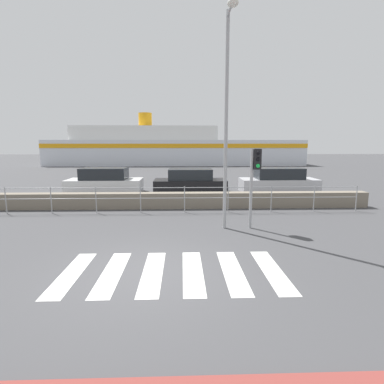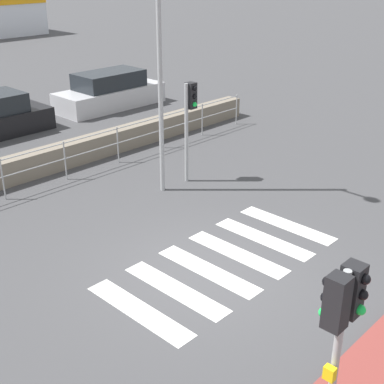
{
  "view_description": "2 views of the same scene",
  "coord_description": "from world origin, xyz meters",
  "px_view_note": "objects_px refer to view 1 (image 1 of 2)",
  "views": [
    {
      "loc": [
        0.81,
        -6.36,
        2.84
      ],
      "look_at": [
        1.1,
        2.0,
        1.5
      ],
      "focal_mm": 28.0,
      "sensor_mm": 36.0,
      "label": 1
    },
    {
      "loc": [
        -6.56,
        -5.98,
        5.67
      ],
      "look_at": [
        0.73,
        1.0,
        1.2
      ],
      "focal_mm": 50.0,
      "sensor_mm": 36.0,
      "label": 2
    }
  ],
  "objects_px": {
    "ferry_boat": "(170,149)",
    "parked_car_silver": "(279,182)",
    "streetlamp": "(227,100)",
    "parked_car_black": "(190,182)",
    "traffic_light_far": "(255,170)",
    "parked_car_white": "(105,182)"
  },
  "relations": [
    {
      "from": "parked_car_silver",
      "to": "streetlamp",
      "type": "bearing_deg",
      "value": -118.84
    },
    {
      "from": "parked_car_white",
      "to": "parked_car_black",
      "type": "relative_size",
      "value": 1.02
    },
    {
      "from": "parked_car_silver",
      "to": "traffic_light_far",
      "type": "bearing_deg",
      "value": -113.48
    },
    {
      "from": "streetlamp",
      "to": "traffic_light_far",
      "type": "bearing_deg",
      "value": 9.26
    },
    {
      "from": "streetlamp",
      "to": "parked_car_silver",
      "type": "relative_size",
      "value": 1.53
    },
    {
      "from": "ferry_boat",
      "to": "parked_car_white",
      "type": "xyz_separation_m",
      "value": [
        -2.88,
        -24.37,
        -1.6
      ]
    },
    {
      "from": "traffic_light_far",
      "to": "ferry_boat",
      "type": "height_order",
      "value": "ferry_boat"
    },
    {
      "from": "parked_car_silver",
      "to": "parked_car_black",
      "type": "bearing_deg",
      "value": 180.0
    },
    {
      "from": "traffic_light_far",
      "to": "parked_car_black",
      "type": "bearing_deg",
      "value": 104.09
    },
    {
      "from": "ferry_boat",
      "to": "parked_car_white",
      "type": "relative_size",
      "value": 8.02
    },
    {
      "from": "parked_car_black",
      "to": "parked_car_silver",
      "type": "distance_m",
      "value": 5.3
    },
    {
      "from": "streetlamp",
      "to": "ferry_boat",
      "type": "xyz_separation_m",
      "value": [
        -3.1,
        32.27,
        -1.99
      ]
    },
    {
      "from": "parked_car_black",
      "to": "streetlamp",
      "type": "bearing_deg",
      "value": -83.11
    },
    {
      "from": "parked_car_white",
      "to": "parked_car_black",
      "type": "distance_m",
      "value": 5.02
    },
    {
      "from": "parked_car_black",
      "to": "ferry_boat",
      "type": "bearing_deg",
      "value": 95.02
    },
    {
      "from": "ferry_boat",
      "to": "parked_car_silver",
      "type": "xyz_separation_m",
      "value": [
        7.44,
        -24.37,
        -1.61
      ]
    },
    {
      "from": "ferry_boat",
      "to": "parked_car_white",
      "type": "height_order",
      "value": "ferry_boat"
    },
    {
      "from": "traffic_light_far",
      "to": "streetlamp",
      "type": "height_order",
      "value": "streetlamp"
    },
    {
      "from": "streetlamp",
      "to": "parked_car_black",
      "type": "relative_size",
      "value": 1.63
    },
    {
      "from": "ferry_boat",
      "to": "parked_car_silver",
      "type": "distance_m",
      "value": 25.53
    },
    {
      "from": "traffic_light_far",
      "to": "parked_car_white",
      "type": "distance_m",
      "value": 10.5
    },
    {
      "from": "traffic_light_far",
      "to": "parked_car_black",
      "type": "xyz_separation_m",
      "value": [
        -1.94,
        7.74,
        -1.38
      ]
    }
  ]
}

